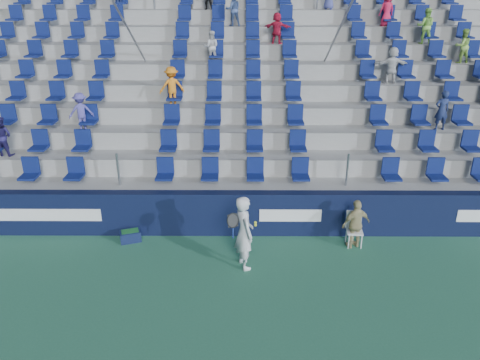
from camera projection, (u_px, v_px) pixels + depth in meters
name	position (u px, v px, depth m)	size (l,w,h in m)	color
ground	(230.00, 310.00, 9.57)	(70.00, 70.00, 0.00)	#2F6F50
sponsor_wall	(233.00, 213.00, 12.22)	(24.00, 0.32, 1.20)	black
grandstand	(235.00, 107.00, 16.29)	(24.00, 8.17, 6.63)	#969792
tennis_player	(244.00, 232.00, 10.69)	(0.72, 0.77, 1.80)	silver
line_judge_chair	(354.00, 226.00, 11.78)	(0.42, 0.43, 0.90)	white
line_judge	(356.00, 224.00, 11.59)	(0.76, 0.32, 1.29)	tan
ball_bin	(130.00, 235.00, 12.04)	(0.60, 0.49, 0.29)	#10193C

